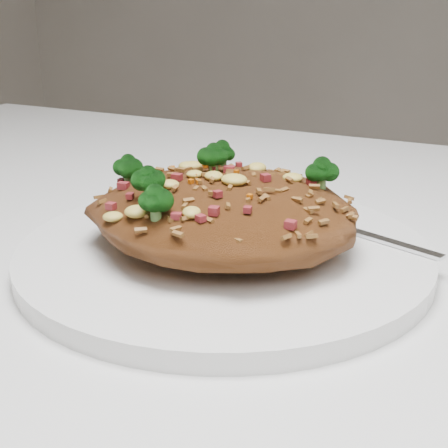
{
  "coord_description": "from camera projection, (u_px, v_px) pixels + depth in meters",
  "views": [
    {
      "loc": [
        0.26,
        -0.44,
        0.93
      ],
      "look_at": [
        0.08,
        -0.07,
        0.78
      ],
      "focal_mm": 50.0,
      "sensor_mm": 36.0,
      "label": 1
    }
  ],
  "objects": [
    {
      "name": "dining_table",
      "position": [
        182.0,
        311.0,
        0.58
      ],
      "size": [
        1.2,
        0.8,
        0.75
      ],
      "color": "white",
      "rests_on": "ground"
    },
    {
      "name": "plate",
      "position": [
        224.0,
        252.0,
        0.45
      ],
      "size": [
        0.3,
        0.3,
        0.01
      ],
      "primitive_type": "cylinder",
      "color": "white",
      "rests_on": "dining_table"
    },
    {
      "name": "fried_rice",
      "position": [
        223.0,
        202.0,
        0.44
      ],
      "size": [
        0.19,
        0.18,
        0.07
      ],
      "color": "brown",
      "rests_on": "plate"
    },
    {
      "name": "fork",
      "position": [
        353.0,
        231.0,
        0.47
      ],
      "size": [
        0.16,
        0.07,
        0.0
      ],
      "rotation": [
        0.0,
        0.0,
        -0.33
      ],
      "color": "silver",
      "rests_on": "plate"
    }
  ]
}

